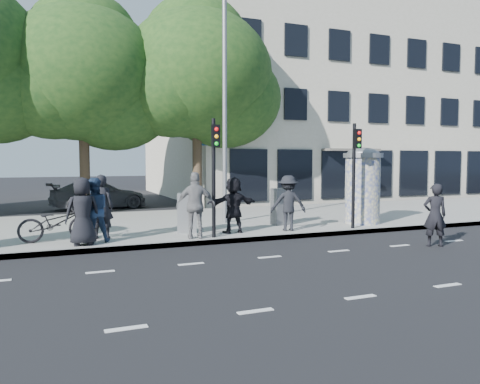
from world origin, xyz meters
name	(u,v)px	position (x,y,z in m)	size (l,w,h in m)	color
ground	(298,270)	(0.00, 0.00, 0.00)	(120.00, 120.00, 0.00)	black
sidewalk	(197,223)	(0.00, 7.50, 0.07)	(40.00, 8.00, 0.15)	gray
curb	(237,240)	(0.00, 3.55, 0.07)	(40.00, 0.10, 0.16)	slate
lane_dash_near	(360,297)	(0.00, -2.20, 0.00)	(32.00, 0.12, 0.01)	silver
lane_dash_far	(270,257)	(0.00, 1.40, 0.00)	(32.00, 0.12, 0.01)	silver
ad_column_right	(363,184)	(5.20, 4.70, 1.54)	(1.36, 1.36, 2.65)	beige
traffic_pole_near	(214,165)	(-0.60, 3.79, 2.23)	(0.22, 0.31, 3.40)	black
traffic_pole_far	(355,164)	(4.20, 3.79, 2.23)	(0.22, 0.31, 3.40)	black
street_lamp	(225,90)	(0.80, 6.63, 4.79)	(0.25, 0.93, 8.00)	slate
tree_near_left	(83,74)	(-3.50, 12.70, 6.06)	(6.80, 6.80, 8.97)	#38281C
tree_center	(197,75)	(1.50, 12.30, 6.31)	(7.00, 7.00, 9.30)	#38281C
building	(308,108)	(12.00, 19.99, 5.99)	(20.30, 15.85, 12.00)	#B4AD97
ped_a	(83,211)	(-4.17, 3.96, 1.04)	(0.87, 0.57, 1.79)	black
ped_b	(101,207)	(-3.61, 4.83, 1.06)	(0.66, 0.44, 1.82)	black
ped_c	(93,210)	(-3.87, 4.31, 1.03)	(0.85, 0.66, 1.75)	navy
ped_d	(288,203)	(1.99, 4.19, 1.02)	(1.12, 0.65, 1.74)	black
ped_e	(196,205)	(-1.14, 3.85, 1.09)	(1.11, 0.63, 1.89)	slate
ped_f	(233,205)	(0.22, 4.41, 1.01)	(1.59, 0.57, 1.72)	black
man_road	(435,215)	(4.82, 0.98, 0.87)	(0.63, 0.41, 1.73)	black
bicycle	(56,223)	(-4.81, 4.85, 0.66)	(1.96, 0.68, 1.03)	black
cabinet_left	(187,213)	(-1.07, 4.99, 0.76)	(0.58, 0.42, 1.21)	gray
cabinet_right	(281,207)	(2.40, 5.48, 0.77)	(0.60, 0.43, 1.25)	slate
car_right	(99,195)	(-2.73, 14.75, 0.66)	(4.57, 1.86, 1.33)	#4B4C51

